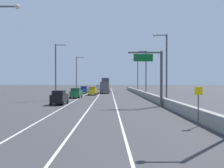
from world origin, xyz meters
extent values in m
plane|color=#38383A|center=(0.00, 64.00, 0.00)|extent=(320.00, 320.00, 0.00)
cube|color=silver|center=(-5.50, 55.00, 0.00)|extent=(0.16, 130.00, 0.00)
cube|color=silver|center=(-2.00, 55.00, 0.00)|extent=(0.16, 130.00, 0.00)
cube|color=silver|center=(1.50, 55.00, 0.00)|extent=(0.16, 130.00, 0.00)
cube|color=gray|center=(8.20, 40.00, 0.55)|extent=(0.60, 120.00, 1.10)
cylinder|color=#47474C|center=(7.60, 30.41, 3.75)|extent=(0.36, 0.36, 7.50)
cube|color=#47474C|center=(5.35, 30.41, 7.30)|extent=(4.50, 0.20, 0.20)
cube|color=#0C5923|center=(5.12, 30.29, 6.60)|extent=(2.60, 0.10, 1.00)
cylinder|color=#4C4C51|center=(7.30, 15.37, 1.20)|extent=(0.10, 0.10, 2.40)
cube|color=yellow|center=(7.30, 15.33, 2.70)|extent=(0.60, 0.04, 0.60)
cylinder|color=#4C4C51|center=(8.78, 32.50, 5.09)|extent=(0.24, 0.24, 10.17)
cube|color=#4C4C51|center=(7.88, 32.50, 10.02)|extent=(1.80, 0.12, 0.12)
sphere|color=beige|center=(6.98, 32.50, 10.02)|extent=(0.44, 0.44, 0.44)
cylinder|color=#4C4C51|center=(8.70, 52.26, 5.09)|extent=(0.24, 0.24, 10.17)
cube|color=#4C4C51|center=(7.80, 52.26, 10.02)|extent=(1.80, 0.12, 0.12)
sphere|color=beige|center=(6.90, 52.26, 10.02)|extent=(0.44, 0.44, 0.44)
cylinder|color=#4C4C51|center=(9.10, 72.03, 5.09)|extent=(0.24, 0.24, 10.17)
cube|color=#4C4C51|center=(8.20, 72.03, 10.02)|extent=(1.80, 0.12, 0.12)
sphere|color=beige|center=(7.30, 72.03, 10.02)|extent=(0.44, 0.44, 0.44)
cube|color=#4C4C51|center=(-8.47, 18.74, 10.02)|extent=(1.80, 0.12, 0.12)
sphere|color=beige|center=(-7.57, 18.74, 10.02)|extent=(0.44, 0.44, 0.44)
cylinder|color=#4C4C51|center=(-9.22, 42.46, 5.09)|extent=(0.24, 0.24, 10.17)
cube|color=#4C4C51|center=(-8.32, 42.46, 10.02)|extent=(1.80, 0.12, 0.12)
sphere|color=beige|center=(-7.42, 42.46, 10.02)|extent=(0.44, 0.44, 0.44)
cylinder|color=#4C4C51|center=(-8.50, 66.17, 5.09)|extent=(0.24, 0.24, 10.17)
cube|color=#4C4C51|center=(-7.60, 66.17, 10.02)|extent=(1.80, 0.12, 0.12)
sphere|color=beige|center=(-6.70, 66.17, 10.02)|extent=(0.44, 0.44, 0.44)
cube|color=#196033|center=(-6.26, 48.28, 0.90)|extent=(2.06, 4.70, 1.12)
cube|color=#1C4633|center=(-6.27, 47.82, 1.76)|extent=(1.74, 2.14, 0.60)
cylinder|color=black|center=(-7.05, 50.17, 0.34)|extent=(0.25, 0.69, 0.68)
cylinder|color=black|center=(-5.32, 50.11, 0.34)|extent=(0.25, 0.69, 0.68)
cylinder|color=black|center=(-7.19, 46.45, 0.34)|extent=(0.25, 0.69, 0.68)
cylinder|color=black|center=(-5.46, 46.38, 0.34)|extent=(0.25, 0.69, 0.68)
cube|color=#1E389E|center=(-6.51, 67.96, 0.89)|extent=(1.92, 4.50, 1.09)
cube|color=navy|center=(-6.51, 67.52, 1.73)|extent=(1.66, 2.04, 0.60)
cylinder|color=black|center=(-7.32, 69.76, 0.34)|extent=(0.23, 0.68, 0.68)
cylinder|color=black|center=(-5.63, 69.73, 0.34)|extent=(0.23, 0.68, 0.68)
cylinder|color=black|center=(-7.38, 66.20, 0.34)|extent=(0.23, 0.68, 0.68)
cylinder|color=black|center=(-5.69, 66.17, 0.34)|extent=(0.23, 0.68, 0.68)
cube|color=gold|center=(-3.58, 58.49, 0.94)|extent=(1.90, 4.37, 1.20)
cube|color=olive|center=(-3.60, 58.06, 1.84)|extent=(1.60, 1.99, 0.60)
cylinder|color=black|center=(-4.30, 60.22, 0.34)|extent=(0.25, 0.69, 0.68)
cylinder|color=black|center=(-2.72, 60.16, 0.34)|extent=(0.25, 0.69, 0.68)
cylinder|color=black|center=(-4.43, 56.82, 0.34)|extent=(0.25, 0.69, 0.68)
cylinder|color=black|center=(-2.86, 56.76, 0.34)|extent=(0.25, 0.69, 0.68)
cube|color=black|center=(-6.79, 33.57, 0.92)|extent=(1.99, 4.30, 1.15)
cube|color=black|center=(-6.80, 33.14, 1.79)|extent=(1.68, 1.96, 0.60)
cylinder|color=black|center=(-7.57, 35.26, 0.34)|extent=(0.24, 0.69, 0.68)
cylinder|color=black|center=(-5.89, 35.20, 0.34)|extent=(0.24, 0.69, 0.68)
cylinder|color=black|center=(-7.69, 31.93, 0.34)|extent=(0.24, 0.69, 0.68)
cylinder|color=black|center=(-6.01, 31.87, 0.34)|extent=(0.24, 0.69, 0.68)
cube|color=#B7B7BC|center=(-3.68, 94.99, 0.86)|extent=(1.90, 4.66, 1.04)
cube|color=gray|center=(-3.69, 94.53, 1.68)|extent=(1.61, 2.12, 0.60)
cylinder|color=black|center=(-4.42, 96.87, 0.34)|extent=(0.24, 0.69, 0.68)
cylinder|color=black|center=(-2.82, 96.82, 0.34)|extent=(0.24, 0.69, 0.68)
cylinder|color=black|center=(-4.53, 93.17, 0.34)|extent=(0.24, 0.69, 0.68)
cylinder|color=black|center=(-2.93, 93.12, 0.34)|extent=(0.24, 0.69, 0.68)
cube|color=#4C4C51|center=(-0.63, 69.15, 1.89)|extent=(2.66, 8.83, 2.78)
cube|color=#3A3A45|center=(-0.58, 71.08, 3.83)|extent=(2.17, 1.99, 1.10)
cylinder|color=black|center=(-1.65, 72.87, 0.50)|extent=(0.25, 1.01, 1.00)
cylinder|color=black|center=(0.59, 72.80, 0.50)|extent=(0.25, 1.01, 1.00)
cylinder|color=black|center=(-1.86, 65.51, 0.50)|extent=(0.25, 1.01, 1.00)
cylinder|color=black|center=(0.38, 65.44, 0.50)|extent=(0.25, 1.01, 1.00)
camera|label=1|loc=(0.54, -3.69, 3.46)|focal=40.57mm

